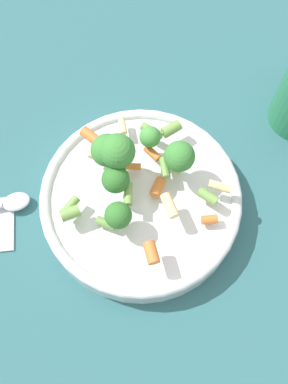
# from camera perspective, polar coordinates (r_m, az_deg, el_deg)

# --- Properties ---
(ground_plane) EXTENTS (3.00, 3.00, 0.00)m
(ground_plane) POSITION_cam_1_polar(r_m,az_deg,el_deg) (0.60, 0.00, -1.83)
(ground_plane) COLOR #2D6066
(bowl) EXTENTS (0.26, 0.26, 0.04)m
(bowl) POSITION_cam_1_polar(r_m,az_deg,el_deg) (0.58, 0.00, -1.05)
(bowl) COLOR silver
(bowl) RESTS_ON ground_plane
(pasta_salad) EXTENTS (0.21, 0.20, 0.08)m
(pasta_salad) POSITION_cam_1_polar(r_m,az_deg,el_deg) (0.53, -1.12, 3.30)
(pasta_salad) COLOR #8CB766
(pasta_salad) RESTS_ON bowl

